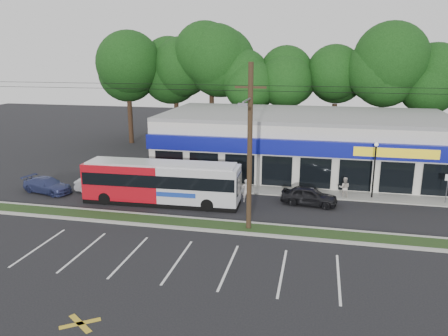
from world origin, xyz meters
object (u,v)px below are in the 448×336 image
Objects in this scene: utility_pole at (247,143)px; pedestrian_a at (246,191)px; pedestrian_b at (344,188)px; metrobus at (162,182)px; sign_post at (448,183)px; car_dark at (309,196)px; car_blue at (47,185)px; car_silver at (102,184)px; lamp_post at (375,164)px.

utility_pole is 29.00× the size of pedestrian_a.
pedestrian_b is (6.14, 7.57, -4.61)m from utility_pole.
metrobus is 6.10m from pedestrian_a.
car_dark is at bearing -167.22° from sign_post.
metrobus is 10.56m from car_dark.
car_dark is at bearing -72.55° from car_blue.
car_blue is 15.45m from pedestrian_a.
car_dark is at bearing 56.42° from utility_pole.
metrobus is 9.60m from car_blue.
car_silver is at bearing -62.55° from car_blue.
pedestrian_b is (6.98, 2.50, -0.06)m from pedestrian_a.
metrobus is 13.48m from pedestrian_b.
lamp_post is 1.03× the size of car_blue.
pedestrian_a reaches higher than car_blue.
car_silver is (-12.14, 5.06, -4.75)m from utility_pole.
car_dark is at bearing 43.72° from pedestrian_b.
utility_pole is 22.47× the size of sign_post.
pedestrian_b is at bearing -171.57° from lamp_post.
car_silver is at bearing 11.71° from pedestrian_b.
car_blue is at bearing 0.39° from pedestrian_a.
sign_post is 20.28m from metrobus.
car_silver is at bearing -172.12° from lamp_post.
car_blue is at bearing 12.90° from pedestrian_b.
car_dark is 2.28× the size of pedestrian_a.
utility_pole is at bearing -90.67° from car_blue.
pedestrian_b reaches higher than car_silver.
sign_post is at bearing 9.72° from metrobus.
car_silver is at bearing 162.83° from metrobus.
sign_post is 14.25m from pedestrian_a.
lamp_post is 2.65× the size of pedestrian_b.
sign_post is 0.57× the size of car_dark.
lamp_post is 5.13m from sign_post.
lamp_post is at bearing 43.95° from utility_pole.
utility_pole is 4.43× the size of metrobus.
pedestrian_a reaches higher than car_dark.
lamp_post is 9.60m from pedestrian_a.
car_silver is at bearing 98.37° from car_dark.
utility_pole reaches higher than car_silver.
car_blue is (-9.54, 0.45, -1.00)m from metrobus.
sign_post is 0.55× the size of car_silver.
pedestrian_a is at bearing -169.58° from sign_post.
car_silver is 18.46m from pedestrian_b.
utility_pole reaches higher than pedestrian_b.
lamp_post is at bearing 177.42° from sign_post.
lamp_post is (8.17, 7.87, -2.74)m from utility_pole.
car_dark is at bearing -178.22° from pedestrian_a.
pedestrian_b is (-7.02, -0.07, -0.75)m from sign_post.
pedestrian_b is at bearing -88.36° from car_silver.
metrobus is at bearing 10.83° from pedestrian_a.
sign_post is at bearing -69.73° from car_blue.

